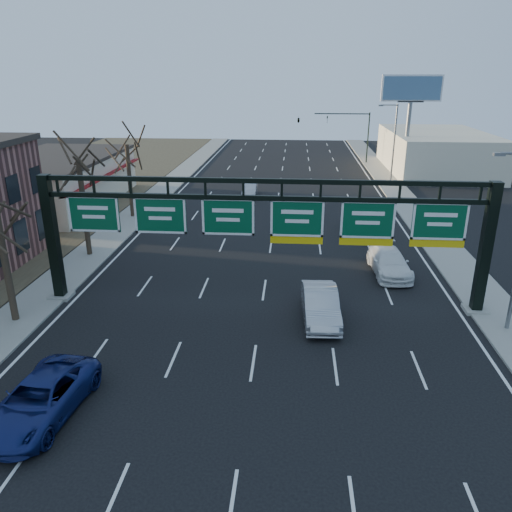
# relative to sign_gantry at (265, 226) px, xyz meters

# --- Properties ---
(ground) EXTENTS (160.00, 160.00, 0.00)m
(ground) POSITION_rel_sign_gantry_xyz_m (-0.16, -8.00, -4.63)
(ground) COLOR black
(ground) RESTS_ON ground
(sidewalk_left) EXTENTS (3.00, 120.00, 0.12)m
(sidewalk_left) POSITION_rel_sign_gantry_xyz_m (-12.96, 12.00, -4.57)
(sidewalk_left) COLOR gray
(sidewalk_left) RESTS_ON ground
(sidewalk_right) EXTENTS (3.00, 120.00, 0.12)m
(sidewalk_right) POSITION_rel_sign_gantry_xyz_m (12.64, 12.00, -4.57)
(sidewalk_right) COLOR gray
(sidewalk_right) RESTS_ON ground
(lane_markings) EXTENTS (21.60, 120.00, 0.01)m
(lane_markings) POSITION_rel_sign_gantry_xyz_m (-0.16, 12.00, -4.62)
(lane_markings) COLOR white
(lane_markings) RESTS_ON ground
(sign_gantry) EXTENTS (24.60, 1.20, 7.20)m
(sign_gantry) POSITION_rel_sign_gantry_xyz_m (0.00, 0.00, 0.00)
(sign_gantry) COLOR black
(sign_gantry) RESTS_ON ground
(cream_strip) EXTENTS (10.90, 18.40, 4.70)m
(cream_strip) POSITION_rel_sign_gantry_xyz_m (-21.64, 21.00, -2.27)
(cream_strip) COLOR beige
(cream_strip) RESTS_ON ground
(building_right_distant) EXTENTS (12.00, 20.00, 5.00)m
(building_right_distant) POSITION_rel_sign_gantry_xyz_m (19.84, 42.00, -2.13)
(building_right_distant) COLOR beige
(building_right_distant) RESTS_ON ground
(tree_mid) EXTENTS (3.60, 3.60, 9.24)m
(tree_mid) POSITION_rel_sign_gantry_xyz_m (-12.96, 7.00, 3.23)
(tree_mid) COLOR black
(tree_mid) RESTS_ON sidewalk_left
(tree_far) EXTENTS (3.60, 3.60, 8.86)m
(tree_far) POSITION_rel_sign_gantry_xyz_m (-12.96, 17.00, 2.86)
(tree_far) COLOR black
(tree_far) RESTS_ON sidewalk_left
(streetlight_far) EXTENTS (2.15, 0.22, 9.00)m
(streetlight_far) POSITION_rel_sign_gantry_xyz_m (12.31, 32.00, 0.45)
(streetlight_far) COLOR slate
(streetlight_far) RESTS_ON sidewalk_right
(billboard_right) EXTENTS (7.00, 0.50, 12.00)m
(billboard_right) POSITION_rel_sign_gantry_xyz_m (14.84, 36.98, 4.43)
(billboard_right) COLOR slate
(billboard_right) RESTS_ON ground
(traffic_signal_mast) EXTENTS (10.16, 0.54, 7.00)m
(traffic_signal_mast) POSITION_rel_sign_gantry_xyz_m (5.53, 47.00, 0.87)
(traffic_signal_mast) COLOR black
(traffic_signal_mast) RESTS_ON ground
(car_blue_suv) EXTENTS (3.09, 5.77, 1.54)m
(car_blue_suv) POSITION_rel_sign_gantry_xyz_m (-7.86, -10.35, -3.86)
(car_blue_suv) COLOR navy
(car_blue_suv) RESTS_ON ground
(car_silver_sedan) EXTENTS (2.01, 5.16, 1.68)m
(car_silver_sedan) POSITION_rel_sign_gantry_xyz_m (3.02, -1.57, -3.79)
(car_silver_sedan) COLOR #A8A9AD
(car_silver_sedan) RESTS_ON ground
(car_white_wagon) EXTENTS (2.52, 5.46, 1.55)m
(car_white_wagon) POSITION_rel_sign_gantry_xyz_m (7.73, 5.25, -3.86)
(car_white_wagon) COLOR white
(car_white_wagon) RESTS_ON ground
(car_grey_far) EXTENTS (2.26, 4.87, 1.62)m
(car_grey_far) POSITION_rel_sign_gantry_xyz_m (7.11, 13.51, -3.82)
(car_grey_far) COLOR #424547
(car_grey_far) RESTS_ON ground
(car_silver_distant) EXTENTS (1.44, 4.03, 1.32)m
(car_silver_distant) POSITION_rel_sign_gantry_xyz_m (-3.14, 25.67, -3.97)
(car_silver_distant) COLOR #A8A8AC
(car_silver_distant) RESTS_ON ground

